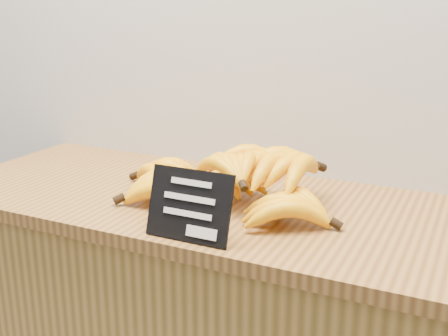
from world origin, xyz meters
TOP-DOWN VIEW (x-y plane):
  - counter_top at (-0.08, 2.75)m, footprint 1.41×0.54m
  - chalkboard_sign at (-0.07, 2.53)m, footprint 0.17×0.05m
  - banana_pile at (-0.07, 2.73)m, footprint 0.56×0.36m

SIDE VIEW (x-z plane):
  - counter_top at x=-0.08m, z-range 0.90..0.93m
  - banana_pile at x=-0.07m, z-range 0.92..1.05m
  - chalkboard_sign at x=-0.07m, z-range 0.93..1.06m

